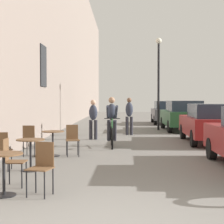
% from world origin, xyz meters
% --- Properties ---
extents(building_facade_left, '(0.54, 68.00, 11.52)m').
position_xyz_m(building_facade_left, '(-3.45, 14.00, 5.76)').
color(building_facade_left, gray).
rests_on(building_facade_left, ground_plane).
extents(cafe_table_near, '(0.64, 0.64, 0.72)m').
position_xyz_m(cafe_table_near, '(-1.95, 1.65, 0.52)').
color(cafe_table_near, black).
rests_on(cafe_table_near, ground_plane).
extents(cafe_chair_near_toward_street, '(0.38, 0.38, 0.89)m').
position_xyz_m(cafe_chair_near_toward_street, '(-2.03, 2.31, 0.52)').
color(cafe_chair_near_toward_street, black).
rests_on(cafe_chair_near_toward_street, ground_plane).
extents(cafe_chair_near_toward_wall, '(0.46, 0.46, 0.89)m').
position_xyz_m(cafe_chair_near_toward_wall, '(-1.32, 1.72, 0.52)').
color(cafe_chair_near_toward_wall, black).
rests_on(cafe_chair_near_toward_wall, ground_plane).
extents(cafe_table_mid, '(0.64, 0.64, 0.72)m').
position_xyz_m(cafe_table_mid, '(-2.04, 3.80, 0.52)').
color(cafe_table_mid, black).
rests_on(cafe_table_mid, ground_plane).
extents(cafe_chair_mid_toward_street, '(0.40, 0.40, 0.89)m').
position_xyz_m(cafe_chair_mid_toward_street, '(-2.68, 3.73, 0.52)').
color(cafe_chair_mid_toward_street, black).
rests_on(cafe_chair_mid_toward_street, ground_plane).
extents(cafe_table_far, '(0.64, 0.64, 0.72)m').
position_xyz_m(cafe_table_far, '(-1.94, 5.96, 0.52)').
color(cafe_table_far, black).
rests_on(cafe_table_far, ground_plane).
extents(cafe_chair_far_toward_street, '(0.45, 0.45, 0.89)m').
position_xyz_m(cafe_chair_far_toward_street, '(-1.38, 6.04, 0.52)').
color(cafe_chair_far_toward_street, black).
rests_on(cafe_chair_far_toward_street, ground_plane).
extents(cafe_chair_far_toward_wall, '(0.40, 0.40, 0.89)m').
position_xyz_m(cafe_chair_far_toward_wall, '(-2.58, 5.89, 0.52)').
color(cafe_chair_far_toward_wall, black).
rests_on(cafe_chair_far_toward_wall, ground_plane).
extents(cyclist_on_bicycle, '(0.52, 1.76, 1.74)m').
position_xyz_m(cyclist_on_bicycle, '(-0.30, 8.15, 0.81)').
color(cyclist_on_bicycle, black).
rests_on(cyclist_on_bicycle, ground_plane).
extents(pedestrian_near, '(0.34, 0.24, 1.62)m').
position_xyz_m(pedestrian_near, '(-1.12, 10.40, 0.91)').
color(pedestrian_near, '#26262D').
rests_on(pedestrian_near, ground_plane).
extents(pedestrian_mid, '(0.37, 0.28, 1.71)m').
position_xyz_m(pedestrian_mid, '(0.39, 12.35, 0.97)').
color(pedestrian_mid, '#26262D').
rests_on(pedestrian_mid, ground_plane).
extents(street_lamp, '(0.32, 0.32, 4.90)m').
position_xyz_m(street_lamp, '(2.01, 15.10, 3.11)').
color(street_lamp, black).
rests_on(street_lamp, ground_plane).
extents(parked_car_second, '(1.86, 4.17, 1.47)m').
position_xyz_m(parked_car_second, '(3.31, 9.27, 0.76)').
color(parked_car_second, maroon).
rests_on(parked_car_second, ground_plane).
extents(parked_car_third, '(1.88, 4.41, 1.57)m').
position_xyz_m(parked_car_third, '(3.22, 14.76, 0.81)').
color(parked_car_third, '#23512D').
rests_on(parked_car_third, ground_plane).
extents(parked_car_fourth, '(1.90, 4.35, 1.53)m').
position_xyz_m(parked_car_fourth, '(3.05, 20.24, 0.79)').
color(parked_car_fourth, '#595960').
rests_on(parked_car_fourth, ground_plane).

